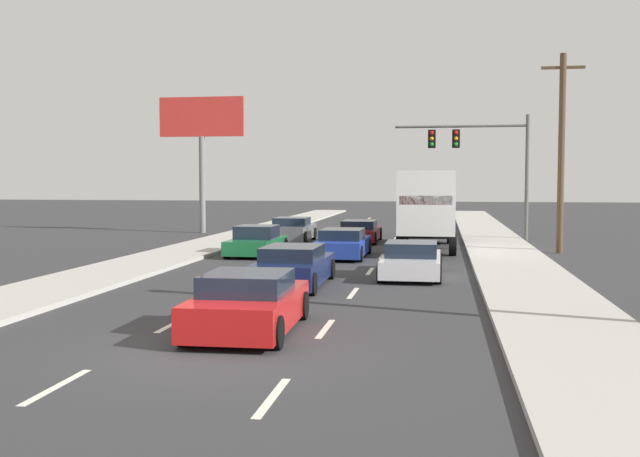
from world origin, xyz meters
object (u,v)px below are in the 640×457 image
at_px(car_white, 412,261).
at_px(traffic_signal_mast, 471,149).
at_px(car_green, 257,242).
at_px(roadside_billboard, 202,133).
at_px(car_blue, 343,244).
at_px(car_gray, 292,230).
at_px(car_navy, 294,267).
at_px(box_truck, 427,205).
at_px(car_maroon, 360,232).
at_px(utility_pole_mid, 561,151).
at_px(car_red, 248,304).

height_order(car_white, traffic_signal_mast, traffic_signal_mast).
height_order(car_green, roadside_billboard, roadside_billboard).
bearing_deg(car_blue, car_gray, 116.39).
xyz_separation_m(car_navy, car_white, (3.40, 2.79, -0.05)).
bearing_deg(box_truck, car_green, -154.00).
bearing_deg(car_blue, car_maroon, 91.03).
relative_size(car_maroon, roadside_billboard, 0.52).
xyz_separation_m(car_blue, box_truck, (3.32, 3.75, 1.48)).
xyz_separation_m(car_green, box_truck, (7.04, 3.43, 1.48)).
height_order(car_blue, car_navy, car_navy).
bearing_deg(car_green, car_white, -40.76).
xyz_separation_m(car_green, car_white, (6.72, -5.79, -0.03)).
bearing_deg(roadside_billboard, traffic_signal_mast, -9.56).
height_order(box_truck, car_white, box_truck).
bearing_deg(car_green, traffic_signal_mast, 45.88).
bearing_deg(car_gray, car_maroon, 3.52).
relative_size(car_maroon, traffic_signal_mast, 0.60).
distance_m(car_green, car_white, 8.87).
bearing_deg(car_navy, car_green, 111.15).
bearing_deg(traffic_signal_mast, car_green, -134.12).
relative_size(car_gray, car_maroon, 0.98).
bearing_deg(roadside_billboard, car_navy, -64.83).
height_order(car_green, car_navy, car_green).
distance_m(car_maroon, car_blue, 7.50).
bearing_deg(car_navy, utility_pole_mid, 50.68).
bearing_deg(car_white, roadside_billboard, 126.24).
distance_m(car_maroon, car_navy, 15.77).
xyz_separation_m(box_truck, utility_pole_mid, (5.68, -0.54, 2.37)).
relative_size(utility_pole_mid, roadside_billboard, 1.06).
relative_size(car_blue, box_truck, 0.48).
bearing_deg(car_gray, car_navy, -78.30).
distance_m(car_maroon, utility_pole_mid, 10.82).
xyz_separation_m(car_gray, car_blue, (3.61, -7.29, -0.02)).
distance_m(car_red, traffic_signal_mast, 25.65).
bearing_deg(car_blue, car_red, -90.07).
xyz_separation_m(car_gray, car_maroon, (3.48, 0.21, -0.05)).
height_order(car_blue, traffic_signal_mast, traffic_signal_mast).
relative_size(car_green, utility_pole_mid, 0.48).
height_order(box_truck, roadside_billboard, roadside_billboard).
relative_size(car_maroon, car_red, 1.01).
distance_m(car_gray, box_truck, 7.92).
bearing_deg(traffic_signal_mast, roadside_billboard, 170.44).
height_order(car_red, roadside_billboard, roadside_billboard).
relative_size(car_white, utility_pole_mid, 0.53).
xyz_separation_m(utility_pole_mid, roadside_billboard, (-19.12, 9.21, 1.54)).
height_order(car_gray, roadside_billboard, roadside_billboard).
xyz_separation_m(car_green, car_navy, (3.32, -8.58, 0.02)).
bearing_deg(utility_pole_mid, car_green, -167.19).
distance_m(car_gray, roadside_billboard, 9.87).
bearing_deg(car_navy, car_blue, 87.27).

